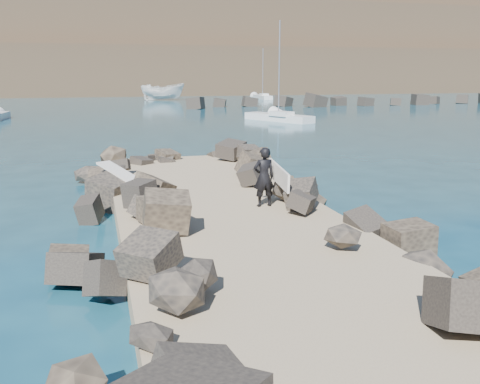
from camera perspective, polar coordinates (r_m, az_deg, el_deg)
The scene contains 12 objects.
ground at distance 14.76m, azimuth -1.02°, elevation -4.87°, with size 800.00×800.00×0.00m, color #0F384C.
jetty at distance 12.83m, azimuth 1.17°, elevation -6.18°, with size 6.00×26.00×0.60m, color #8C7759.
riprap_left at distance 12.78m, azimuth -12.11°, elevation -5.60°, with size 2.60×22.00×1.00m, color black.
riprap_right at distance 14.25m, azimuth 11.89°, elevation -3.68°, with size 2.60×22.00×1.00m, color black.
breakwater_secondary at distance 78.77m, azimuth 14.27°, elevation 9.43°, with size 52.00×4.00×1.20m, color black.
headland at distance 174.55m, azimuth -11.15°, elevation 16.17°, with size 360.00×140.00×32.00m, color #2D4919.
surfboard_resting at distance 18.47m, azimuth -12.70°, elevation 1.70°, with size 0.53×2.13×0.07m, color silver.
boat_imported at distance 90.58m, azimuth -8.23°, elevation 10.54°, with size 2.69×7.14×2.76m, color silver.
surfer_with_board at distance 15.55m, azimuth 2.79°, elevation 1.64°, with size 0.88×2.16×1.74m.
sailboat_d at distance 94.04m, azimuth 2.44°, elevation 10.10°, with size 1.79×7.21×8.63m.
sailboat_f at distance 115.24m, azimuth 3.66°, elevation 10.54°, with size 3.85×5.18×6.66m.
sailboat_c at distance 50.63m, azimuth 4.15°, elevation 7.94°, with size 4.84×7.69×9.23m.
Camera 1 is at (-3.42, -13.65, 4.43)m, focal length 40.00 mm.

